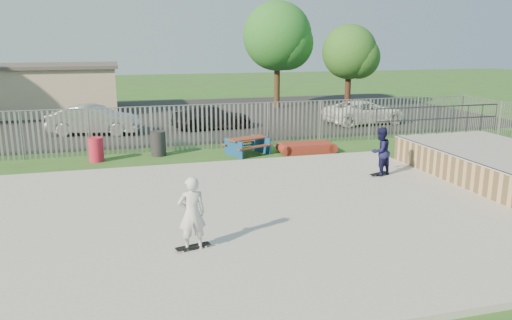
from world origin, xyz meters
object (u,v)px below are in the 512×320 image
object	(u,v)px
funbox	(307,148)
skater_white	(192,213)
car_white	(365,112)
skater_navy	(380,151)
car_silver	(94,120)
car_dark	(212,117)
tree_right	(349,52)
tree_mid	(277,36)
trash_bin_red	(96,150)
trash_bin_grey	(158,143)
picnic_table	(247,146)

from	to	relation	value
funbox	skater_white	distance (m)	11.25
car_white	skater_navy	xyz separation A→B (m)	(-5.08, -10.84, 0.31)
funbox	car_white	xyz separation A→B (m)	(5.97, 6.15, 0.48)
car_silver	car_white	size ratio (longest dim) A/B	0.94
car_dark	tree_right	xyz separation A→B (m)	(10.86, 5.75, 3.27)
funbox	tree_mid	xyz separation A→B (m)	(3.29, 14.41, 4.79)
tree_mid	tree_right	size ratio (longest dim) A/B	1.27
skater_white	car_white	bearing A→B (deg)	-131.84
trash_bin_red	tree_mid	world-z (taller)	tree_mid
car_white	trash_bin_red	bearing A→B (deg)	104.91
car_dark	car_white	size ratio (longest dim) A/B	0.91
skater_white	funbox	bearing A→B (deg)	-127.63
trash_bin_red	car_white	size ratio (longest dim) A/B	0.20
funbox	skater_navy	size ratio (longest dim) A/B	1.25
trash_bin_grey	tree_mid	distance (m)	16.95
car_silver	skater_white	bearing A→B (deg)	-157.52
funbox	skater_navy	distance (m)	4.84
funbox	skater_white	bearing A→B (deg)	-122.54
picnic_table	skater_white	xyz separation A→B (m)	(-3.79, -9.62, 0.63)
funbox	tree_right	xyz separation A→B (m)	(8.01, 12.68, 3.72)
car_silver	skater_navy	bearing A→B (deg)	-126.37
skater_navy	car_dark	bearing A→B (deg)	-94.59
funbox	tree_mid	bearing A→B (deg)	79.02
trash_bin_red	funbox	bearing A→B (deg)	-4.85
picnic_table	tree_right	bearing A→B (deg)	28.68
funbox	car_dark	distance (m)	7.51
picnic_table	car_dark	bearing A→B (deg)	71.91
car_white	skater_navy	bearing A→B (deg)	149.58
tree_mid	skater_navy	size ratio (longest dim) A/B	4.38
picnic_table	skater_navy	bearing A→B (deg)	-76.45
picnic_table	funbox	size ratio (longest dim) A/B	0.99
skater_navy	skater_white	size ratio (longest dim) A/B	1.00
car_dark	trash_bin_grey	bearing A→B (deg)	145.37
car_silver	tree_right	bearing A→B (deg)	-58.02
skater_white	picnic_table	bearing A→B (deg)	-114.68
tree_right	skater_navy	size ratio (longest dim) A/B	3.45
funbox	skater_white	world-z (taller)	skater_white
trash_bin_red	car_dark	world-z (taller)	car_dark
tree_right	skater_white	world-z (taller)	tree_right
tree_mid	car_silver	bearing A→B (deg)	-148.53
car_dark	tree_right	bearing A→B (deg)	-66.59
car_dark	car_white	xyz separation A→B (m)	(8.82, -0.79, 0.03)
trash_bin_grey	skater_white	world-z (taller)	skater_white
car_silver	tree_right	world-z (taller)	tree_right
picnic_table	trash_bin_grey	world-z (taller)	trash_bin_grey
trash_bin_grey	skater_white	bearing A→B (deg)	-90.61
car_silver	trash_bin_grey	bearing A→B (deg)	-141.28
trash_bin_grey	tree_right	bearing A→B (deg)	39.06
picnic_table	tree_right	size ratio (longest dim) A/B	0.36
car_dark	skater_navy	world-z (taller)	skater_navy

